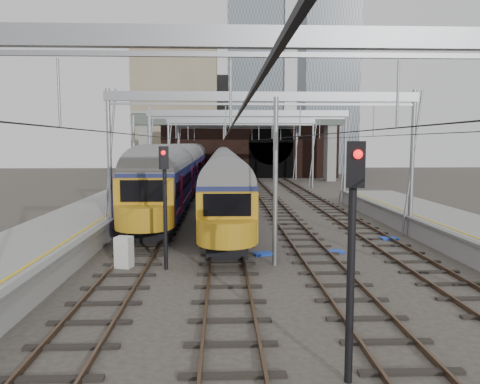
{
  "coord_description": "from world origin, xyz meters",
  "views": [
    {
      "loc": [
        -2.22,
        -17.2,
        5.14
      ],
      "look_at": [
        -1.2,
        8.85,
        2.4
      ],
      "focal_mm": 35.0,
      "sensor_mm": 36.0,
      "label": 1
    }
  ],
  "objects_px": {
    "signal_near_centre": "(353,235)",
    "relay_cabinet": "(124,252)",
    "train_second": "(185,168)",
    "train_main": "(224,169)",
    "signal_near_left": "(165,193)"
  },
  "relations": [
    {
      "from": "train_main",
      "to": "signal_near_left",
      "type": "distance_m",
      "value": 30.89
    },
    {
      "from": "train_main",
      "to": "relay_cabinet",
      "type": "distance_m",
      "value": 30.7
    },
    {
      "from": "train_main",
      "to": "train_second",
      "type": "xyz_separation_m",
      "value": [
        -4.0,
        -1.03,
        0.21
      ]
    },
    {
      "from": "train_second",
      "to": "relay_cabinet",
      "type": "distance_m",
      "value": 29.39
    },
    {
      "from": "train_second",
      "to": "relay_cabinet",
      "type": "height_order",
      "value": "train_second"
    },
    {
      "from": "signal_near_centre",
      "to": "relay_cabinet",
      "type": "bearing_deg",
      "value": 145.19
    },
    {
      "from": "train_second",
      "to": "signal_near_centre",
      "type": "xyz_separation_m",
      "value": [
        6.49,
        -39.0,
        0.64
      ]
    },
    {
      "from": "train_main",
      "to": "signal_near_left",
      "type": "xyz_separation_m",
      "value": [
        -2.51,
        -30.78,
        0.76
      ]
    },
    {
      "from": "train_main",
      "to": "relay_cabinet",
      "type": "height_order",
      "value": "train_main"
    },
    {
      "from": "train_second",
      "to": "train_main",
      "type": "bearing_deg",
      "value": 14.47
    },
    {
      "from": "signal_near_left",
      "to": "relay_cabinet",
      "type": "relative_size",
      "value": 3.87
    },
    {
      "from": "train_second",
      "to": "signal_near_centre",
      "type": "distance_m",
      "value": 39.54
    },
    {
      "from": "train_main",
      "to": "signal_near_centre",
      "type": "distance_m",
      "value": 40.11
    },
    {
      "from": "signal_near_centre",
      "to": "relay_cabinet",
      "type": "distance_m",
      "value": 12.09
    },
    {
      "from": "train_main",
      "to": "train_second",
      "type": "bearing_deg",
      "value": -165.53
    }
  ]
}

